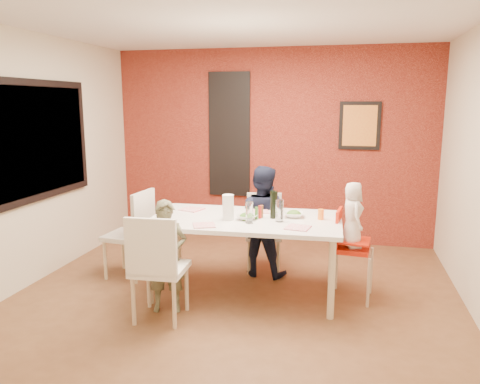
% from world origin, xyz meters
% --- Properties ---
extents(ground, '(4.50, 4.50, 0.00)m').
position_xyz_m(ground, '(0.00, 0.00, 0.00)').
color(ground, brown).
rests_on(ground, ground).
extents(ceiling, '(4.50, 4.50, 0.02)m').
position_xyz_m(ceiling, '(0.00, 0.00, 2.70)').
color(ceiling, silver).
rests_on(ceiling, wall_back).
extents(wall_back, '(4.50, 0.02, 2.70)m').
position_xyz_m(wall_back, '(0.00, 2.25, 1.35)').
color(wall_back, beige).
rests_on(wall_back, ground).
extents(wall_front, '(4.50, 0.02, 2.70)m').
position_xyz_m(wall_front, '(0.00, -2.25, 1.35)').
color(wall_front, beige).
rests_on(wall_front, ground).
extents(wall_left, '(0.02, 4.50, 2.70)m').
position_xyz_m(wall_left, '(-2.25, 0.00, 1.35)').
color(wall_left, beige).
rests_on(wall_left, ground).
extents(brick_accent_wall, '(4.50, 0.02, 2.70)m').
position_xyz_m(brick_accent_wall, '(0.00, 2.23, 1.35)').
color(brick_accent_wall, maroon).
rests_on(brick_accent_wall, ground).
extents(picture_window_frame, '(0.05, 1.70, 1.30)m').
position_xyz_m(picture_window_frame, '(-2.22, 0.20, 1.55)').
color(picture_window_frame, black).
rests_on(picture_window_frame, wall_left).
extents(picture_window_pane, '(0.02, 1.55, 1.15)m').
position_xyz_m(picture_window_pane, '(-2.21, 0.20, 1.55)').
color(picture_window_pane, black).
rests_on(picture_window_pane, wall_left).
extents(glassblock_strip, '(0.55, 0.03, 1.70)m').
position_xyz_m(glassblock_strip, '(-0.60, 2.21, 1.50)').
color(glassblock_strip, white).
rests_on(glassblock_strip, wall_back).
extents(glassblock_surround, '(0.60, 0.03, 1.76)m').
position_xyz_m(glassblock_surround, '(-0.60, 2.21, 1.50)').
color(glassblock_surround, black).
rests_on(glassblock_surround, wall_back).
extents(art_print_frame, '(0.54, 0.03, 0.64)m').
position_xyz_m(art_print_frame, '(1.20, 2.21, 1.65)').
color(art_print_frame, black).
rests_on(art_print_frame, wall_back).
extents(art_print_canvas, '(0.44, 0.01, 0.54)m').
position_xyz_m(art_print_canvas, '(1.20, 2.19, 1.65)').
color(art_print_canvas, gold).
rests_on(art_print_canvas, wall_back).
extents(dining_table, '(1.96, 1.13, 0.80)m').
position_xyz_m(dining_table, '(0.08, 0.22, 0.73)').
color(dining_table, white).
rests_on(dining_table, ground).
extents(chair_near, '(0.48, 0.48, 0.99)m').
position_xyz_m(chair_near, '(-0.55, -0.62, 0.56)').
color(chair_near, white).
rests_on(chair_near, ground).
extents(chair_far, '(0.48, 0.48, 0.89)m').
position_xyz_m(chair_far, '(0.13, 1.02, 0.50)').
color(chair_far, silver).
rests_on(chair_far, ground).
extents(chair_left, '(0.50, 0.50, 1.00)m').
position_xyz_m(chair_left, '(-1.23, 0.37, 0.56)').
color(chair_left, beige).
rests_on(chair_left, ground).
extents(high_chair, '(0.42, 0.42, 0.91)m').
position_xyz_m(high_chair, '(1.11, 0.33, 0.55)').
color(high_chair, red).
rests_on(high_chair, ground).
extents(child_near, '(0.44, 0.34, 1.07)m').
position_xyz_m(child_near, '(-0.55, -0.37, 0.54)').
color(child_near, brown).
rests_on(child_near, ground).
extents(child_far, '(0.67, 0.56, 1.26)m').
position_xyz_m(child_far, '(0.14, 0.78, 0.63)').
color(child_far, black).
rests_on(child_far, ground).
extents(toddler, '(0.30, 0.37, 0.65)m').
position_xyz_m(toddler, '(1.13, 0.33, 0.86)').
color(toddler, silver).
rests_on(toddler, high_chair).
extents(plate_near_left, '(0.27, 0.27, 0.01)m').
position_xyz_m(plate_near_left, '(-0.24, -0.17, 0.81)').
color(plate_near_left, white).
rests_on(plate_near_left, dining_table).
extents(plate_far_mid, '(0.26, 0.26, 0.01)m').
position_xyz_m(plate_far_mid, '(0.16, 0.51, 0.81)').
color(plate_far_mid, white).
rests_on(plate_far_mid, dining_table).
extents(plate_near_right, '(0.25, 0.25, 0.01)m').
position_xyz_m(plate_near_right, '(0.64, -0.06, 0.81)').
color(plate_near_right, white).
rests_on(plate_near_right, dining_table).
extents(plate_far_left, '(0.27, 0.27, 0.01)m').
position_xyz_m(plate_far_left, '(-0.58, 0.44, 0.81)').
color(plate_far_left, white).
rests_on(plate_far_left, dining_table).
extents(salad_bowl_a, '(0.24, 0.24, 0.05)m').
position_xyz_m(salad_bowl_a, '(0.11, 0.15, 0.82)').
color(salad_bowl_a, silver).
rests_on(salad_bowl_a, dining_table).
extents(salad_bowl_b, '(0.24, 0.24, 0.05)m').
position_xyz_m(salad_bowl_b, '(0.55, 0.36, 0.83)').
color(salad_bowl_b, white).
rests_on(salad_bowl_b, dining_table).
extents(wine_bottle, '(0.07, 0.07, 0.28)m').
position_xyz_m(wine_bottle, '(0.36, 0.27, 0.94)').
color(wine_bottle, black).
rests_on(wine_bottle, dining_table).
extents(wine_glass_a, '(0.07, 0.07, 0.21)m').
position_xyz_m(wine_glass_a, '(0.16, 0.02, 0.91)').
color(wine_glass_a, white).
rests_on(wine_glass_a, dining_table).
extents(wine_glass_b, '(0.08, 0.08, 0.22)m').
position_xyz_m(wine_glass_b, '(0.43, 0.15, 0.91)').
color(wine_glass_b, silver).
rests_on(wine_glass_b, dining_table).
extents(paper_towel_roll, '(0.11, 0.11, 0.25)m').
position_xyz_m(paper_towel_roll, '(-0.08, 0.11, 0.93)').
color(paper_towel_roll, white).
rests_on(paper_towel_roll, dining_table).
extents(condiment_red, '(0.03, 0.03, 0.13)m').
position_xyz_m(condiment_red, '(0.22, 0.23, 0.87)').
color(condiment_red, red).
rests_on(condiment_red, dining_table).
extents(condiment_green, '(0.03, 0.03, 0.12)m').
position_xyz_m(condiment_green, '(0.19, 0.20, 0.86)').
color(condiment_green, '#316722').
rests_on(condiment_green, dining_table).
extents(condiment_brown, '(0.03, 0.03, 0.13)m').
position_xyz_m(condiment_brown, '(0.23, 0.28, 0.86)').
color(condiment_brown, brown).
rests_on(condiment_brown, dining_table).
extents(sippy_cup, '(0.06, 0.06, 0.10)m').
position_xyz_m(sippy_cup, '(0.83, 0.33, 0.85)').
color(sippy_cup, orange).
rests_on(sippy_cup, dining_table).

